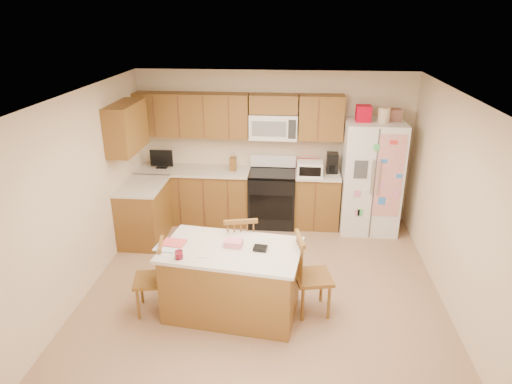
# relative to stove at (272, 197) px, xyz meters

# --- Properties ---
(ground) EXTENTS (4.50, 4.50, 0.00)m
(ground) POSITION_rel_stove_xyz_m (0.00, -1.94, -0.47)
(ground) COLOR #A97D59
(ground) RESTS_ON ground
(room_shell) EXTENTS (4.60, 4.60, 2.52)m
(room_shell) POSITION_rel_stove_xyz_m (0.00, -1.94, 0.97)
(room_shell) COLOR beige
(room_shell) RESTS_ON ground
(cabinetry) EXTENTS (3.36, 1.56, 2.15)m
(cabinetry) POSITION_rel_stove_xyz_m (-0.98, -0.15, 0.44)
(cabinetry) COLOR brown
(cabinetry) RESTS_ON ground
(stove) EXTENTS (0.76, 0.65, 1.13)m
(stove) POSITION_rel_stove_xyz_m (0.00, 0.00, 0.00)
(stove) COLOR black
(stove) RESTS_ON ground
(refrigerator) EXTENTS (0.90, 0.79, 2.04)m
(refrigerator) POSITION_rel_stove_xyz_m (1.57, -0.06, 0.45)
(refrigerator) COLOR white
(refrigerator) RESTS_ON ground
(island) EXTENTS (1.71, 1.11, 0.95)m
(island) POSITION_rel_stove_xyz_m (-0.33, -2.50, -0.04)
(island) COLOR brown
(island) RESTS_ON ground
(windsor_chair_left) EXTENTS (0.44, 0.46, 0.91)m
(windsor_chair_left) POSITION_rel_stove_xyz_m (-1.27, -2.55, -0.04)
(windsor_chair_left) COLOR brown
(windsor_chair_left) RESTS_ON ground
(windsor_chair_back) EXTENTS (0.52, 0.50, 1.02)m
(windsor_chair_back) POSITION_rel_stove_xyz_m (-0.31, -1.92, 0.01)
(windsor_chair_back) COLOR brown
(windsor_chair_back) RESTS_ON ground
(windsor_chair_right) EXTENTS (0.49, 0.51, 1.01)m
(windsor_chair_right) POSITION_rel_stove_xyz_m (0.59, -2.41, 0.00)
(windsor_chair_right) COLOR brown
(windsor_chair_right) RESTS_ON ground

